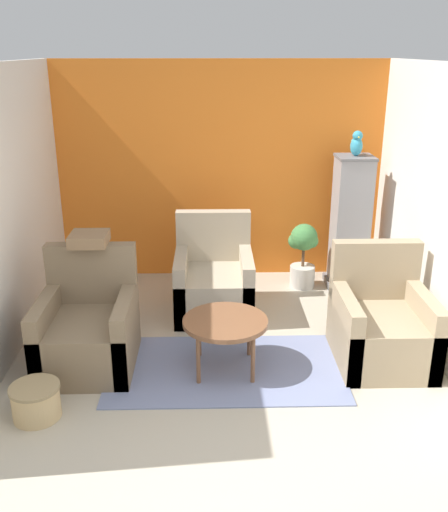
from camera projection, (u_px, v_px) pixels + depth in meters
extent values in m
plane|color=#B2A893|center=(231.00, 480.00, 3.67)|extent=(20.00, 20.00, 0.00)
cube|color=orange|center=(220.00, 172.00, 6.64)|extent=(3.86, 0.06, 2.51)
cube|color=silver|center=(3.00, 217.00, 4.88)|extent=(0.06, 3.60, 2.51)
cube|color=silver|center=(442.00, 214.00, 4.97)|extent=(0.06, 3.60, 2.51)
cube|color=slate|center=(225.00, 368.00, 4.93)|extent=(2.01, 1.15, 0.01)
cylinder|color=brown|center=(225.00, 322.00, 4.78)|extent=(0.72, 0.72, 0.04)
cylinder|color=brown|center=(198.00, 361.00, 4.64)|extent=(0.04, 0.04, 0.44)
cylinder|color=brown|center=(253.00, 360.00, 4.65)|extent=(0.04, 0.04, 0.44)
cylinder|color=brown|center=(199.00, 335.00, 5.06)|extent=(0.04, 0.04, 0.44)
cylinder|color=brown|center=(249.00, 334.00, 5.07)|extent=(0.04, 0.04, 0.44)
cube|color=#7A664C|center=(88.00, 343.00, 4.91)|extent=(0.79, 0.88, 0.46)
cube|color=#7A664C|center=(92.00, 273.00, 5.08)|extent=(0.79, 0.14, 0.54)
cube|color=#7A664C|center=(48.00, 333.00, 4.87)|extent=(0.12, 0.88, 0.65)
cube|color=#7A664C|center=(127.00, 332.00, 4.88)|extent=(0.12, 0.88, 0.65)
cube|color=#9E896B|center=(381.00, 338.00, 4.99)|extent=(0.79, 0.88, 0.46)
cube|color=#9E896B|center=(375.00, 269.00, 5.16)|extent=(0.79, 0.14, 0.54)
cube|color=#9E896B|center=(344.00, 329.00, 4.95)|extent=(0.12, 0.88, 0.65)
cube|color=#9E896B|center=(421.00, 328.00, 4.96)|extent=(0.12, 0.88, 0.65)
cube|color=tan|center=(214.00, 292.00, 5.92)|extent=(0.79, 0.88, 0.46)
cube|color=tan|center=(213.00, 235.00, 6.10)|extent=(0.79, 0.14, 0.54)
cube|color=tan|center=(181.00, 284.00, 5.88)|extent=(0.12, 0.88, 0.65)
cube|color=tan|center=(246.00, 283.00, 5.90)|extent=(0.12, 0.88, 0.65)
cube|color=slate|center=(346.00, 282.00, 6.66)|extent=(0.46, 0.46, 0.07)
cube|color=#939399|center=(350.00, 221.00, 6.40)|extent=(0.38, 0.38, 1.42)
cube|color=slate|center=(355.00, 157.00, 6.15)|extent=(0.40, 0.40, 0.03)
ellipsoid|color=teal|center=(356.00, 146.00, 6.11)|extent=(0.13, 0.16, 0.20)
sphere|color=teal|center=(358.00, 136.00, 6.05)|extent=(0.11, 0.11, 0.11)
cone|color=gold|center=(359.00, 137.00, 6.01)|extent=(0.05, 0.05, 0.05)
cone|color=teal|center=(355.00, 147.00, 6.19)|extent=(0.06, 0.13, 0.17)
cylinder|color=beige|center=(302.00, 276.00, 6.61)|extent=(0.29, 0.29, 0.25)
cylinder|color=brown|center=(303.00, 256.00, 6.52)|extent=(0.03, 0.03, 0.24)
sphere|color=#427F42|center=(304.00, 237.00, 6.44)|extent=(0.31, 0.31, 0.31)
sphere|color=#427F42|center=(296.00, 241.00, 6.49)|extent=(0.18, 0.18, 0.18)
sphere|color=#427F42|center=(311.00, 241.00, 6.44)|extent=(0.17, 0.17, 0.17)
cylinder|color=tan|center=(36.00, 402.00, 4.25)|extent=(0.36, 0.36, 0.26)
cylinder|color=#957E57|center=(34.00, 388.00, 4.21)|extent=(0.37, 0.37, 0.02)
cube|color=#846647|center=(89.00, 239.00, 4.97)|extent=(0.32, 0.32, 0.10)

